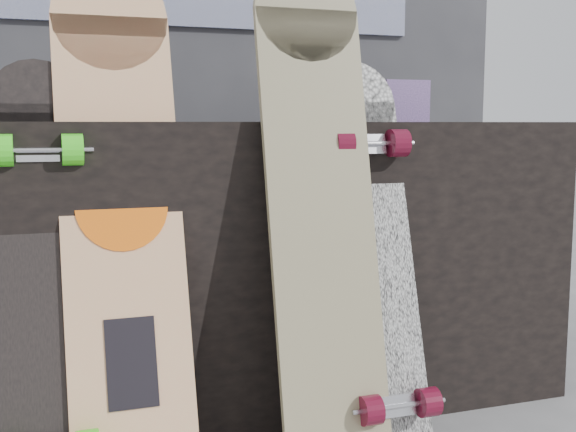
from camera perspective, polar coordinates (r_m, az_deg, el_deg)
name	(u,v)px	position (r m, az deg, el deg)	size (l,w,h in m)	color
vendor_table	(274,261)	(2.09, -1.11, -3.59)	(1.60, 0.60, 0.80)	black
booth	(206,44)	(2.89, -6.52, 13.35)	(2.40, 0.22, 2.20)	#343439
merch_box_purple	(136,104)	(2.07, -11.94, 8.66)	(0.18, 0.12, 0.10)	#423165
merch_box_small	(397,102)	(2.18, 8.62, 8.92)	(0.14, 0.14, 0.12)	#423165
merch_box_flat	(330,112)	(2.26, 3.31, 8.17)	(0.22, 0.10, 0.06)	#D1B78C
longboard_geisha	(121,199)	(1.69, -13.07, 1.31)	(0.27, 0.38, 1.18)	beige
longboard_celtic	(320,191)	(1.71, 2.52, 2.00)	(0.26, 0.29, 1.20)	beige
longboard_cascadia	(373,247)	(1.81, 6.74, -2.41)	(0.22, 0.35, 0.96)	white
skateboard_dark	(43,267)	(1.65, -18.80, -3.87)	(0.21, 0.35, 0.95)	black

